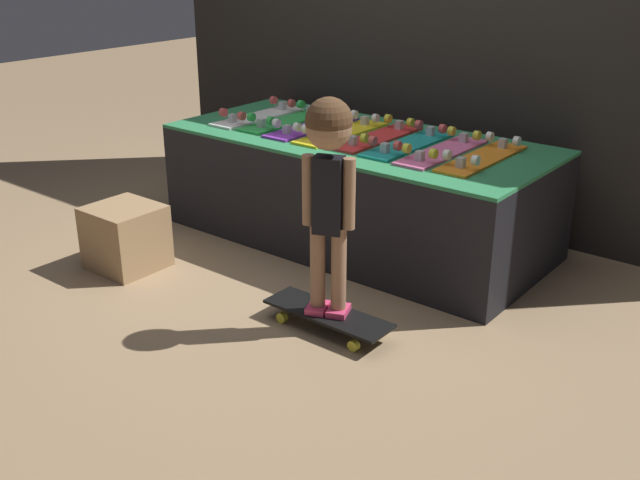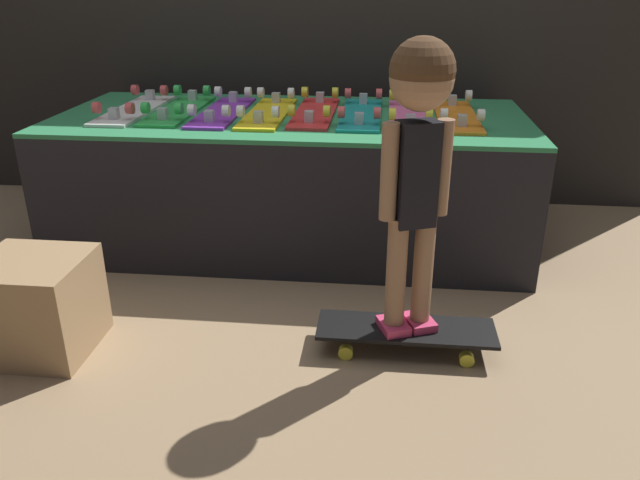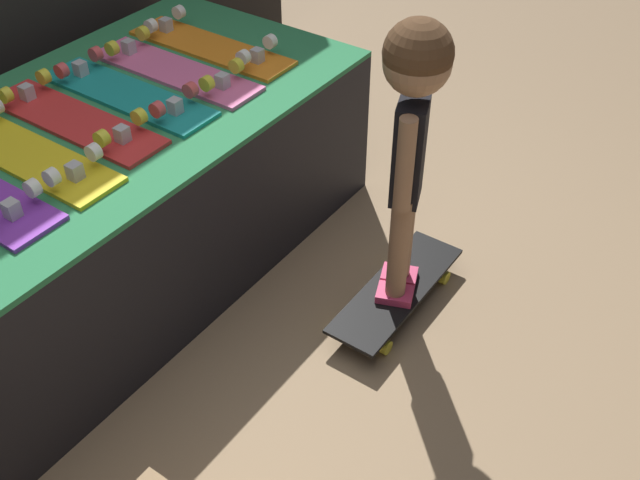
{
  "view_description": "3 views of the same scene",
  "coord_description": "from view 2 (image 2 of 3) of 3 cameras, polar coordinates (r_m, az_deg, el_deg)",
  "views": [
    {
      "loc": [
        2.48,
        -2.9,
        1.75
      ],
      "look_at": [
        0.32,
        -0.17,
        0.32
      ],
      "focal_mm": 42.0,
      "sensor_mm": 36.0,
      "label": 1
    },
    {
      "loc": [
        0.45,
        -2.4,
        1.28
      ],
      "look_at": [
        0.22,
        -0.16,
        0.31
      ],
      "focal_mm": 35.0,
      "sensor_mm": 36.0,
      "label": 2
    },
    {
      "loc": [
        -1.19,
        -1.31,
        1.96
      ],
      "look_at": [
        0.33,
        -0.24,
        0.39
      ],
      "focal_mm": 42.0,
      "sensor_mm": 36.0,
      "label": 3
    }
  ],
  "objects": [
    {
      "name": "skateboard_red_on_rack",
      "position": [
        3.1,
        -0.46,
        11.73
      ],
      "size": [
        0.19,
        0.71,
        0.09
      ],
      "color": "red",
      "rests_on": "display_rack"
    },
    {
      "name": "display_rack",
      "position": [
        3.17,
        -2.52,
        5.66
      ],
      "size": [
        2.27,
        1.02,
        0.64
      ],
      "color": "black",
      "rests_on": "ground_plane"
    },
    {
      "name": "ground_plane",
      "position": [
        2.76,
        -4.16,
        -4.43
      ],
      "size": [
        16.0,
        16.0,
        0.0
      ],
      "primitive_type": "plane",
      "color": "#9E7F5B"
    },
    {
      "name": "skateboard_teal_on_rack",
      "position": [
        3.06,
        3.8,
        11.56
      ],
      "size": [
        0.19,
        0.71,
        0.09
      ],
      "color": "teal",
      "rests_on": "display_rack"
    },
    {
      "name": "skateboard_white_on_rack",
      "position": [
        3.29,
        -16.66,
        11.49
      ],
      "size": [
        0.19,
        0.71,
        0.09
      ],
      "color": "white",
      "rests_on": "display_rack"
    },
    {
      "name": "skateboard_yellow_on_rack",
      "position": [
        3.09,
        -4.78,
        11.65
      ],
      "size": [
        0.19,
        0.71,
        0.09
      ],
      "color": "yellow",
      "rests_on": "display_rack"
    },
    {
      "name": "skateboard_orange_on_rack",
      "position": [
        3.09,
        12.36,
        11.17
      ],
      "size": [
        0.19,
        0.71,
        0.09
      ],
      "color": "orange",
      "rests_on": "display_rack"
    },
    {
      "name": "child",
      "position": [
        2.04,
        8.98,
        9.44
      ],
      "size": [
        0.23,
        0.21,
        1.02
      ],
      "rotation": [
        0.0,
        0.0,
        0.37
      ],
      "color": "#E03D6B",
      "rests_on": "skateboard_on_floor"
    },
    {
      "name": "skateboard_green_on_rack",
      "position": [
        3.23,
        -12.76,
        11.66
      ],
      "size": [
        0.19,
        0.71,
        0.09
      ],
      "color": "green",
      "rests_on": "display_rack"
    },
    {
      "name": "skateboard_on_floor",
      "position": [
        2.33,
        7.85,
        -8.28
      ],
      "size": [
        0.65,
        0.2,
        0.09
      ],
      "color": "black",
      "rests_on": "ground_plane"
    },
    {
      "name": "skateboard_pink_on_rack",
      "position": [
        3.05,
        8.11,
        11.32
      ],
      "size": [
        0.19,
        0.71,
        0.09
      ],
      "color": "pink",
      "rests_on": "display_rack"
    },
    {
      "name": "storage_box",
      "position": [
        2.48,
        -24.46,
        -5.45
      ],
      "size": [
        0.38,
        0.36,
        0.36
      ],
      "color": "#A37F56",
      "rests_on": "ground_plane"
    },
    {
      "name": "skateboard_purple_on_rack",
      "position": [
        3.14,
        -8.91,
        11.64
      ],
      "size": [
        0.19,
        0.71,
        0.09
      ],
      "color": "purple",
      "rests_on": "display_rack"
    }
  ]
}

